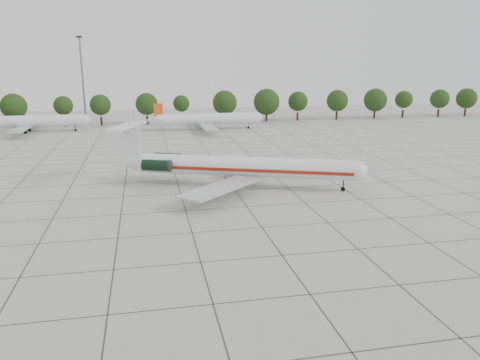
% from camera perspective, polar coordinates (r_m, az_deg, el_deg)
% --- Properties ---
extents(ground, '(260.00, 260.00, 0.00)m').
position_cam_1_polar(ground, '(61.02, 0.86, -3.29)').
color(ground, '#ACACA5').
rests_on(ground, ground).
extents(apron_joints, '(170.00, 170.00, 0.02)m').
position_cam_1_polar(apron_joints, '(75.18, -1.59, 0.12)').
color(apron_joints, '#383838').
rests_on(apron_joints, ground).
extents(main_airliner, '(37.02, 28.02, 8.96)m').
position_cam_1_polar(main_airliner, '(70.13, -0.98, 1.73)').
color(main_airliner, silver).
rests_on(main_airliner, ground).
extents(bg_airliner_b, '(28.24, 27.20, 7.40)m').
position_cam_1_polar(bg_airliner_b, '(135.87, -24.28, 6.53)').
color(bg_airliner_b, silver).
rests_on(bg_airliner_b, ground).
extents(bg_airliner_c, '(28.24, 27.20, 7.40)m').
position_cam_1_polar(bg_airliner_c, '(129.23, -3.96, 7.42)').
color(bg_airliner_c, silver).
rests_on(bg_airliner_c, ground).
extents(tree_line, '(249.86, 8.44, 10.22)m').
position_cam_1_polar(tree_line, '(142.33, -11.31, 9.06)').
color(tree_line, '#332114').
rests_on(tree_line, ground).
extents(floodlight_mast, '(1.60, 1.60, 25.45)m').
position_cam_1_polar(floodlight_mast, '(149.85, -18.67, 12.04)').
color(floodlight_mast, slate).
rests_on(floodlight_mast, ground).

